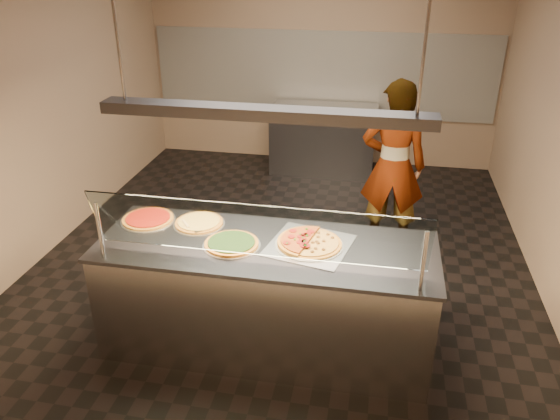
% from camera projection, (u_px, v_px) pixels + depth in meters
% --- Properties ---
extents(ground, '(5.00, 6.00, 0.02)m').
position_uv_depth(ground, '(284.00, 258.00, 5.77)').
color(ground, black).
rests_on(ground, ground).
extents(wall_back, '(5.00, 0.02, 3.00)m').
position_uv_depth(wall_back, '(322.00, 59.00, 7.77)').
color(wall_back, '#91785E').
rests_on(wall_back, ground).
extents(wall_front, '(5.00, 0.02, 3.00)m').
position_uv_depth(wall_front, '(164.00, 308.00, 2.45)').
color(wall_front, '#91785E').
rests_on(wall_front, ground).
extents(wall_left, '(0.02, 6.00, 3.00)m').
position_uv_depth(wall_left, '(41.00, 106.00, 5.53)').
color(wall_left, '#91785E').
rests_on(wall_left, ground).
extents(tile_band, '(4.90, 0.02, 1.20)m').
position_uv_depth(tile_band, '(322.00, 74.00, 7.83)').
color(tile_band, silver).
rests_on(tile_band, wall_back).
extents(serving_counter, '(2.57, 0.94, 0.93)m').
position_uv_depth(serving_counter, '(267.00, 296.00, 4.32)').
color(serving_counter, '#B7B7BC').
rests_on(serving_counter, ground).
extents(sneeze_guard, '(2.33, 0.18, 0.54)m').
position_uv_depth(sneeze_guard, '(255.00, 231.00, 3.69)').
color(sneeze_guard, '#B7B7BC').
rests_on(sneeze_guard, serving_counter).
extents(perforated_tray, '(0.69, 0.69, 0.01)m').
position_uv_depth(perforated_tray, '(309.00, 245.00, 4.11)').
color(perforated_tray, silver).
rests_on(perforated_tray, serving_counter).
extents(half_pizza_pepperoni, '(0.34, 0.52, 0.05)m').
position_uv_depth(half_pizza_pepperoni, '(294.00, 240.00, 4.12)').
color(half_pizza_pepperoni, '#98591B').
rests_on(half_pizza_pepperoni, perforated_tray).
extents(half_pizza_sausage, '(0.34, 0.52, 0.04)m').
position_uv_depth(half_pizza_sausage, '(325.00, 244.00, 4.08)').
color(half_pizza_sausage, '#98591B').
rests_on(half_pizza_sausage, perforated_tray).
extents(pizza_spinach, '(0.44, 0.44, 0.03)m').
position_uv_depth(pizza_spinach, '(232.00, 243.00, 4.11)').
color(pizza_spinach, silver).
rests_on(pizza_spinach, serving_counter).
extents(pizza_cheese, '(0.42, 0.42, 0.03)m').
position_uv_depth(pizza_cheese, '(199.00, 222.00, 4.42)').
color(pizza_cheese, silver).
rests_on(pizza_cheese, serving_counter).
extents(pizza_tomato, '(0.44, 0.44, 0.03)m').
position_uv_depth(pizza_tomato, '(148.00, 218.00, 4.49)').
color(pizza_tomato, silver).
rests_on(pizza_tomato, serving_counter).
extents(pizza_spatula, '(0.28, 0.18, 0.02)m').
position_uv_depth(pizza_spatula, '(192.00, 225.00, 4.34)').
color(pizza_spatula, '#B7B7BC').
rests_on(pizza_spatula, pizza_spinach).
extents(prep_table, '(1.49, 0.74, 0.93)m').
position_uv_depth(prep_table, '(323.00, 139.00, 7.80)').
color(prep_table, '#3F3F45').
rests_on(prep_table, ground).
extents(worker, '(0.67, 0.44, 1.82)m').
position_uv_depth(worker, '(393.00, 167.00, 5.62)').
color(worker, '#242129').
rests_on(worker, ground).
extents(heat_lamp_housing, '(2.30, 0.18, 0.08)m').
position_uv_depth(heat_lamp_housing, '(264.00, 113.00, 3.67)').
color(heat_lamp_housing, '#3F3F45').
rests_on(heat_lamp_housing, ceiling).
extents(lamp_rod_left, '(0.02, 0.02, 1.01)m').
position_uv_depth(lamp_rod_left, '(116.00, 25.00, 3.60)').
color(lamp_rod_left, '#B7B7BC').
rests_on(lamp_rod_left, ceiling).
extents(lamp_rod_right, '(0.02, 0.02, 1.01)m').
position_uv_depth(lamp_rod_right, '(426.00, 33.00, 3.27)').
color(lamp_rod_right, '#B7B7BC').
rests_on(lamp_rod_right, ceiling).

